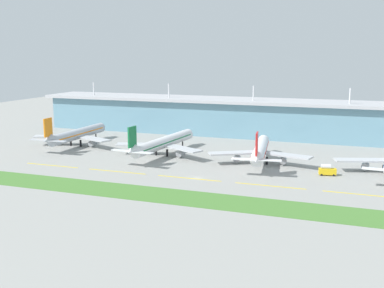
{
  "coord_description": "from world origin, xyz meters",
  "views": [
    {
      "loc": [
        63.44,
        -181.54,
        51.19
      ],
      "look_at": [
        -15.37,
        36.01,
        7.0
      ],
      "focal_mm": 44.4,
      "sensor_mm": 36.0,
      "label": 1
    }
  ],
  "objects_px": {
    "airliner_nearest": "(77,134)",
    "airliner_near_middle": "(163,143)",
    "airliner_far_middle": "(260,150)",
    "fuel_truck": "(327,170)"
  },
  "relations": [
    {
      "from": "airliner_nearest",
      "to": "airliner_near_middle",
      "type": "height_order",
      "value": "same"
    },
    {
      "from": "airliner_nearest",
      "to": "airliner_far_middle",
      "type": "bearing_deg",
      "value": -4.72
    },
    {
      "from": "airliner_far_middle",
      "to": "airliner_nearest",
      "type": "bearing_deg",
      "value": 175.28
    },
    {
      "from": "airliner_near_middle",
      "to": "airliner_nearest",
      "type": "bearing_deg",
      "value": 172.44
    },
    {
      "from": "airliner_near_middle",
      "to": "airliner_far_middle",
      "type": "relative_size",
      "value": 1.13
    },
    {
      "from": "airliner_nearest",
      "to": "airliner_near_middle",
      "type": "distance_m",
      "value": 56.51
    },
    {
      "from": "airliner_nearest",
      "to": "fuel_truck",
      "type": "relative_size",
      "value": 8.03
    },
    {
      "from": "fuel_truck",
      "to": "airliner_far_middle",
      "type": "bearing_deg",
      "value": 158.7
    },
    {
      "from": "airliner_nearest",
      "to": "airliner_near_middle",
      "type": "bearing_deg",
      "value": -7.56
    },
    {
      "from": "airliner_nearest",
      "to": "airliner_far_middle",
      "type": "relative_size",
      "value": 1.02
    }
  ]
}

